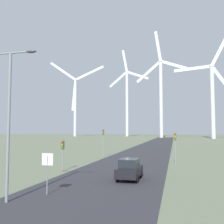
{
  "coord_description": "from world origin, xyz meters",
  "views": [
    {
      "loc": [
        5.88,
        -6.48,
        4.28
      ],
      "look_at": [
        0.0,
        17.98,
        6.09
      ],
      "focal_mm": 42.0,
      "sensor_mm": 36.0,
      "label": 1
    }
  ],
  "objects_px": {
    "wind_turbine_center": "(161,90)",
    "traffic_light_post_near_left": "(63,149)",
    "traffic_light_post_near_right": "(175,142)",
    "traffic_light_post_mid_left": "(103,137)",
    "streetlamp": "(9,105)",
    "wind_turbine_right": "(212,92)",
    "stop_sign_near": "(47,166)",
    "wind_turbine_left": "(127,97)",
    "wind_turbine_far_left": "(75,100)",
    "car_approaching": "(129,169)"
  },
  "relations": [
    {
      "from": "traffic_light_post_near_left",
      "to": "wind_turbine_center",
      "type": "xyz_separation_m",
      "value": [
        3.63,
        139.39,
        27.36
      ]
    },
    {
      "from": "traffic_light_post_mid_left",
      "to": "wind_turbine_left",
      "type": "distance_m",
      "value": 162.93
    },
    {
      "from": "traffic_light_post_mid_left",
      "to": "traffic_light_post_near_left",
      "type": "bearing_deg",
      "value": -90.18
    },
    {
      "from": "traffic_light_post_mid_left",
      "to": "wind_turbine_center",
      "type": "xyz_separation_m",
      "value": [
        3.58,
        123.37,
        26.44
      ]
    },
    {
      "from": "wind_turbine_left",
      "to": "streetlamp",
      "type": "bearing_deg",
      "value": -81.98
    },
    {
      "from": "traffic_light_post_mid_left",
      "to": "wind_turbine_far_left",
      "type": "bearing_deg",
      "value": 113.2
    },
    {
      "from": "wind_turbine_far_left",
      "to": "wind_turbine_right",
      "type": "distance_m",
      "value": 104.07
    },
    {
      "from": "stop_sign_near",
      "to": "traffic_light_post_near_right",
      "type": "distance_m",
      "value": 18.91
    },
    {
      "from": "traffic_light_post_near_right",
      "to": "traffic_light_post_mid_left",
      "type": "relative_size",
      "value": 0.9
    },
    {
      "from": "stop_sign_near",
      "to": "traffic_light_post_near_left",
      "type": "distance_m",
      "value": 10.49
    },
    {
      "from": "wind_turbine_right",
      "to": "traffic_light_post_mid_left",
      "type": "bearing_deg",
      "value": -106.44
    },
    {
      "from": "car_approaching",
      "to": "wind_turbine_right",
      "type": "xyz_separation_m",
      "value": [
        24.18,
        127.52,
        24.33
      ]
    },
    {
      "from": "streetlamp",
      "to": "stop_sign_near",
      "type": "bearing_deg",
      "value": 56.16
    },
    {
      "from": "car_approaching",
      "to": "wind_turbine_center",
      "type": "xyz_separation_m",
      "value": [
        -4.19,
        142.63,
        28.81
      ]
    },
    {
      "from": "stop_sign_near",
      "to": "wind_turbine_far_left",
      "type": "distance_m",
      "value": 189.12
    },
    {
      "from": "stop_sign_near",
      "to": "streetlamp",
      "type": "bearing_deg",
      "value": -123.84
    },
    {
      "from": "traffic_light_post_near_right",
      "to": "wind_turbine_far_left",
      "type": "height_order",
      "value": "wind_turbine_far_left"
    },
    {
      "from": "stop_sign_near",
      "to": "car_approaching",
      "type": "xyz_separation_m",
      "value": [
        4.46,
        6.69,
        -1.02
      ]
    },
    {
      "from": "streetlamp",
      "to": "traffic_light_post_mid_left",
      "type": "xyz_separation_m",
      "value": [
        -1.81,
        28.18,
        -2.6
      ]
    },
    {
      "from": "wind_turbine_right",
      "to": "streetlamp",
      "type": "bearing_deg",
      "value": -102.46
    },
    {
      "from": "streetlamp",
      "to": "stop_sign_near",
      "type": "distance_m",
      "value": 4.77
    },
    {
      "from": "traffic_light_post_near_right",
      "to": "car_approaching",
      "type": "distance_m",
      "value": 11.14
    },
    {
      "from": "stop_sign_near",
      "to": "traffic_light_post_near_left",
      "type": "bearing_deg",
      "value": 108.7
    },
    {
      "from": "traffic_light_post_near_left",
      "to": "car_approaching",
      "type": "distance_m",
      "value": 8.59
    },
    {
      "from": "wind_turbine_center",
      "to": "wind_turbine_far_left",
      "type": "bearing_deg",
      "value": 159.26
    },
    {
      "from": "traffic_light_post_mid_left",
      "to": "wind_turbine_center",
      "type": "bearing_deg",
      "value": 88.34
    },
    {
      "from": "wind_turbine_far_left",
      "to": "wind_turbine_left",
      "type": "height_order",
      "value": "wind_turbine_left"
    },
    {
      "from": "traffic_light_post_mid_left",
      "to": "wind_turbine_left",
      "type": "relative_size",
      "value": 0.07
    },
    {
      "from": "traffic_light_post_near_right",
      "to": "wind_turbine_right",
      "type": "bearing_deg",
      "value": 80.22
    },
    {
      "from": "wind_turbine_center",
      "to": "traffic_light_post_near_left",
      "type": "bearing_deg",
      "value": -91.49
    },
    {
      "from": "traffic_light_post_near_right",
      "to": "wind_turbine_center",
      "type": "bearing_deg",
      "value": 93.53
    },
    {
      "from": "car_approaching",
      "to": "wind_turbine_center",
      "type": "height_order",
      "value": "wind_turbine_center"
    },
    {
      "from": "traffic_light_post_near_left",
      "to": "wind_turbine_right",
      "type": "xyz_separation_m",
      "value": [
        32.0,
        124.29,
        22.88
      ]
    },
    {
      "from": "stop_sign_near",
      "to": "wind_turbine_center",
      "type": "xyz_separation_m",
      "value": [
        0.27,
        149.32,
        27.79
      ]
    },
    {
      "from": "car_approaching",
      "to": "wind_turbine_left",
      "type": "bearing_deg",
      "value": 100.28
    },
    {
      "from": "stop_sign_near",
      "to": "traffic_light_post_near_right",
      "type": "bearing_deg",
      "value": 63.49
    },
    {
      "from": "stop_sign_near",
      "to": "wind_turbine_right",
      "type": "bearing_deg",
      "value": 77.95
    },
    {
      "from": "traffic_light_post_near_left",
      "to": "wind_turbine_center",
      "type": "distance_m",
      "value": 142.1
    },
    {
      "from": "traffic_light_post_mid_left",
      "to": "wind_turbine_center",
      "type": "relative_size",
      "value": 0.07
    },
    {
      "from": "wind_turbine_center",
      "to": "traffic_light_post_mid_left",
      "type": "bearing_deg",
      "value": -91.66
    },
    {
      "from": "traffic_light_post_near_left",
      "to": "traffic_light_post_near_right",
      "type": "height_order",
      "value": "traffic_light_post_near_right"
    },
    {
      "from": "stop_sign_near",
      "to": "wind_turbine_center",
      "type": "height_order",
      "value": "wind_turbine_center"
    },
    {
      "from": "traffic_light_post_near_left",
      "to": "wind_turbine_far_left",
      "type": "bearing_deg",
      "value": 111.14
    },
    {
      "from": "stop_sign_near",
      "to": "wind_turbine_left",
      "type": "relative_size",
      "value": 0.04
    },
    {
      "from": "streetlamp",
      "to": "wind_turbine_right",
      "type": "bearing_deg",
      "value": 77.54
    },
    {
      "from": "stop_sign_near",
      "to": "traffic_light_post_mid_left",
      "type": "xyz_separation_m",
      "value": [
        -3.31,
        25.95,
        1.35
      ]
    },
    {
      "from": "streetlamp",
      "to": "wind_turbine_right",
      "type": "distance_m",
      "value": 141.07
    },
    {
      "from": "traffic_light_post_near_left",
      "to": "car_approaching",
      "type": "relative_size",
      "value": 0.78
    },
    {
      "from": "wind_turbine_far_left",
      "to": "wind_turbine_left",
      "type": "distance_m",
      "value": 40.59
    },
    {
      "from": "streetlamp",
      "to": "traffic_light_post_mid_left",
      "type": "bearing_deg",
      "value": 93.68
    }
  ]
}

